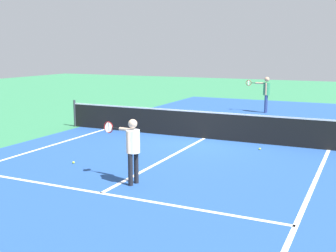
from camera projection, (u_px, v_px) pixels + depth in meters
name	position (u px, v px, depth m)	size (l,w,h in m)	color
ground_plane	(204.00, 138.00, 15.01)	(60.00, 60.00, 0.00)	#337F51
court_surface_inbounds	(204.00, 138.00, 15.01)	(10.62, 24.40, 0.00)	#234C93
line_sideline_right	(299.00, 217.00, 7.99)	(0.10, 11.89, 0.01)	white
line_service_near	(101.00, 193.00, 9.31)	(8.22, 0.10, 0.01)	white
line_center_service	(165.00, 159.00, 12.16)	(0.10, 6.40, 0.01)	white
net	(205.00, 125.00, 14.92)	(11.22, 0.09, 1.07)	#33383D
player_near	(132.00, 144.00, 9.79)	(1.14, 0.61, 1.53)	black
player_far	(266.00, 90.00, 20.88)	(1.24, 0.50, 1.75)	navy
tennis_ball_mid_court	(74.00, 162.00, 11.72)	(0.07, 0.07, 0.07)	#CCE033
tennis_ball_near_net	(260.00, 149.00, 13.31)	(0.07, 0.07, 0.07)	#CCE033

